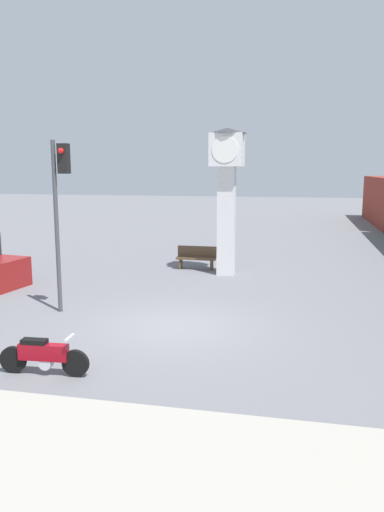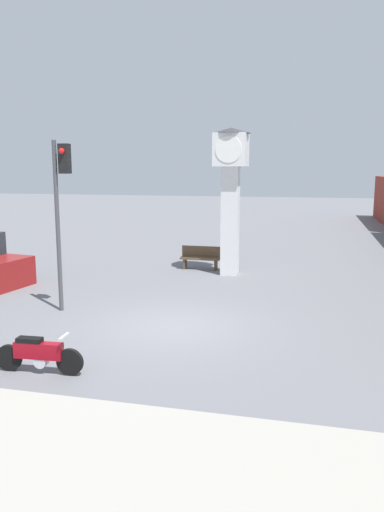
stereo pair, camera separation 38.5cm
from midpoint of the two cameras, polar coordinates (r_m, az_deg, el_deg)
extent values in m
plane|color=slate|center=(13.00, -2.90, -8.05)|extent=(120.00, 120.00, 0.00)
cylinder|color=black|center=(10.25, -14.25, -11.81)|extent=(0.55, 0.12, 0.54)
cylinder|color=black|center=(10.80, -20.74, -11.02)|extent=(0.55, 0.12, 0.54)
cube|color=maroon|center=(10.44, -17.64, -10.41)|extent=(1.00, 0.26, 0.33)
cube|color=black|center=(10.45, -18.60, -9.23)|extent=(0.52, 0.24, 0.09)
cylinder|color=silver|center=(10.50, -17.35, -11.59)|extent=(0.26, 0.20, 0.25)
cube|color=silver|center=(10.11, -14.89, -8.99)|extent=(0.08, 0.40, 0.04)
cube|color=white|center=(18.97, 3.36, 4.00)|extent=(0.63, 0.63, 4.09)
cube|color=white|center=(18.88, 3.45, 12.01)|extent=(1.20, 1.20, 1.20)
cylinder|color=white|center=(18.28, 3.15, 12.07)|extent=(0.96, 0.02, 0.96)
cone|color=#333338|center=(18.92, 3.47, 14.12)|extent=(1.44, 1.44, 0.20)
cylinder|color=#47474C|center=(14.39, -15.94, 3.09)|extent=(0.12, 0.12, 4.78)
cube|color=black|center=(14.16, -15.22, 10.69)|extent=(0.28, 0.24, 0.80)
sphere|color=red|center=(14.03, -15.55, 11.50)|extent=(0.16, 0.16, 0.16)
cube|color=brown|center=(20.07, -0.07, -0.27)|extent=(1.60, 0.44, 0.08)
cube|color=brown|center=(20.21, 0.04, 0.52)|extent=(1.60, 0.06, 0.44)
cube|color=brown|center=(20.25, -1.85, -0.88)|extent=(0.08, 0.35, 0.41)
cube|color=brown|center=(19.99, 1.72, -1.03)|extent=(0.08, 0.35, 0.41)
camera|label=1|loc=(0.19, -90.79, -0.14)|focal=35.00mm
camera|label=2|loc=(0.19, 89.21, 0.14)|focal=35.00mm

